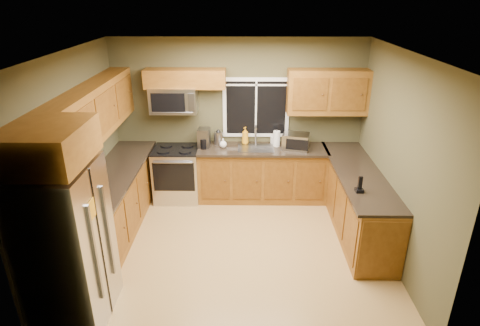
{
  "coord_description": "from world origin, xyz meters",
  "views": [
    {
      "loc": [
        0.12,
        -4.79,
        3.35
      ],
      "look_at": [
        0.05,
        0.35,
        1.15
      ],
      "focal_mm": 30.0,
      "sensor_mm": 36.0,
      "label": 1
    }
  ],
  "objects_px": {
    "soap_bottle_a": "(245,136)",
    "range": "(177,173)",
    "refrigerator": "(67,246)",
    "soap_bottle_c": "(223,143)",
    "paper_towel_roll": "(277,139)",
    "cordless_phone": "(360,187)",
    "microwave": "(174,100)",
    "kettle": "(218,137)",
    "toaster_oven": "(296,141)",
    "coffee_maker": "(204,139)",
    "soap_bottle_b": "(274,138)"
  },
  "relations": [
    {
      "from": "microwave",
      "to": "cordless_phone",
      "type": "distance_m",
      "value": 3.25
    },
    {
      "from": "refrigerator",
      "to": "coffee_maker",
      "type": "xyz_separation_m",
      "value": [
        1.17,
        2.82,
        0.19
      ]
    },
    {
      "from": "coffee_maker",
      "to": "soap_bottle_c",
      "type": "xyz_separation_m",
      "value": [
        0.32,
        -0.01,
        -0.07
      ]
    },
    {
      "from": "microwave",
      "to": "soap_bottle_a",
      "type": "distance_m",
      "value": 1.34
    },
    {
      "from": "refrigerator",
      "to": "coffee_maker",
      "type": "bearing_deg",
      "value": 67.47
    },
    {
      "from": "soap_bottle_a",
      "to": "paper_towel_roll",
      "type": "bearing_deg",
      "value": -11.3
    },
    {
      "from": "refrigerator",
      "to": "soap_bottle_c",
      "type": "distance_m",
      "value": 3.18
    },
    {
      "from": "range",
      "to": "microwave",
      "type": "distance_m",
      "value": 1.27
    },
    {
      "from": "toaster_oven",
      "to": "coffee_maker",
      "type": "relative_size",
      "value": 1.53
    },
    {
      "from": "refrigerator",
      "to": "cordless_phone",
      "type": "height_order",
      "value": "refrigerator"
    },
    {
      "from": "toaster_oven",
      "to": "coffee_maker",
      "type": "distance_m",
      "value": 1.53
    },
    {
      "from": "kettle",
      "to": "paper_towel_roll",
      "type": "bearing_deg",
      "value": -3.93
    },
    {
      "from": "paper_towel_roll",
      "to": "soap_bottle_b",
      "type": "xyz_separation_m",
      "value": [
        -0.04,
        0.12,
        -0.04
      ]
    },
    {
      "from": "coffee_maker",
      "to": "microwave",
      "type": "bearing_deg",
      "value": 169.61
    },
    {
      "from": "soap_bottle_c",
      "to": "toaster_oven",
      "type": "bearing_deg",
      "value": -2.31
    },
    {
      "from": "refrigerator",
      "to": "microwave",
      "type": "height_order",
      "value": "microwave"
    },
    {
      "from": "coffee_maker",
      "to": "range",
      "type": "bearing_deg",
      "value": -174.27
    },
    {
      "from": "toaster_oven",
      "to": "soap_bottle_a",
      "type": "bearing_deg",
      "value": 164.46
    },
    {
      "from": "coffee_maker",
      "to": "cordless_phone",
      "type": "bearing_deg",
      "value": -36.49
    },
    {
      "from": "refrigerator",
      "to": "soap_bottle_b",
      "type": "relative_size",
      "value": 9.48
    },
    {
      "from": "toaster_oven",
      "to": "soap_bottle_c",
      "type": "xyz_separation_m",
      "value": [
        -1.21,
        0.05,
        -0.05
      ]
    },
    {
      "from": "soap_bottle_b",
      "to": "soap_bottle_c",
      "type": "bearing_deg",
      "value": -167.16
    },
    {
      "from": "soap_bottle_b",
      "to": "cordless_phone",
      "type": "bearing_deg",
      "value": -60.82
    },
    {
      "from": "refrigerator",
      "to": "microwave",
      "type": "relative_size",
      "value": 2.37
    },
    {
      "from": "coffee_maker",
      "to": "paper_towel_roll",
      "type": "height_order",
      "value": "coffee_maker"
    },
    {
      "from": "soap_bottle_c",
      "to": "cordless_phone",
      "type": "relative_size",
      "value": 0.71
    },
    {
      "from": "coffee_maker",
      "to": "cordless_phone",
      "type": "xyz_separation_m",
      "value": [
        2.19,
        -1.62,
        -0.08
      ]
    },
    {
      "from": "kettle",
      "to": "soap_bottle_b",
      "type": "relative_size",
      "value": 1.46
    },
    {
      "from": "soap_bottle_a",
      "to": "range",
      "type": "bearing_deg",
      "value": -169.42
    },
    {
      "from": "refrigerator",
      "to": "toaster_oven",
      "type": "xyz_separation_m",
      "value": [
        2.7,
        2.75,
        0.17
      ]
    },
    {
      "from": "refrigerator",
      "to": "coffee_maker",
      "type": "distance_m",
      "value": 3.06
    },
    {
      "from": "kettle",
      "to": "soap_bottle_a",
      "type": "xyz_separation_m",
      "value": [
        0.46,
        0.04,
        0.02
      ]
    },
    {
      "from": "range",
      "to": "kettle",
      "type": "relative_size",
      "value": 3.38
    },
    {
      "from": "paper_towel_roll",
      "to": "cordless_phone",
      "type": "xyz_separation_m",
      "value": [
        0.97,
        -1.68,
        -0.07
      ]
    },
    {
      "from": "soap_bottle_c",
      "to": "cordless_phone",
      "type": "height_order",
      "value": "cordless_phone"
    },
    {
      "from": "refrigerator",
      "to": "soap_bottle_c",
      "type": "relative_size",
      "value": 11.5
    },
    {
      "from": "refrigerator",
      "to": "soap_bottle_b",
      "type": "distance_m",
      "value": 3.81
    },
    {
      "from": "paper_towel_roll",
      "to": "toaster_oven",
      "type": "bearing_deg",
      "value": -22.41
    },
    {
      "from": "soap_bottle_c",
      "to": "coffee_maker",
      "type": "bearing_deg",
      "value": 177.49
    },
    {
      "from": "refrigerator",
      "to": "paper_towel_roll",
      "type": "bearing_deg",
      "value": 50.35
    },
    {
      "from": "soap_bottle_b",
      "to": "paper_towel_roll",
      "type": "bearing_deg",
      "value": -71.66
    },
    {
      "from": "microwave",
      "to": "paper_towel_roll",
      "type": "height_order",
      "value": "microwave"
    },
    {
      "from": "paper_towel_roll",
      "to": "soap_bottle_c",
      "type": "bearing_deg",
      "value": -175.01
    },
    {
      "from": "soap_bottle_b",
      "to": "cordless_phone",
      "type": "distance_m",
      "value": 2.06
    },
    {
      "from": "toaster_oven",
      "to": "soap_bottle_c",
      "type": "height_order",
      "value": "toaster_oven"
    },
    {
      "from": "microwave",
      "to": "soap_bottle_a",
      "type": "relative_size",
      "value": 2.55
    },
    {
      "from": "soap_bottle_a",
      "to": "soap_bottle_c",
      "type": "distance_m",
      "value": 0.42
    },
    {
      "from": "microwave",
      "to": "kettle",
      "type": "xyz_separation_m",
      "value": [
        0.71,
        0.04,
        -0.66
      ]
    },
    {
      "from": "toaster_oven",
      "to": "soap_bottle_b",
      "type": "height_order",
      "value": "toaster_oven"
    },
    {
      "from": "coffee_maker",
      "to": "soap_bottle_b",
      "type": "bearing_deg",
      "value": 8.77
    }
  ]
}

